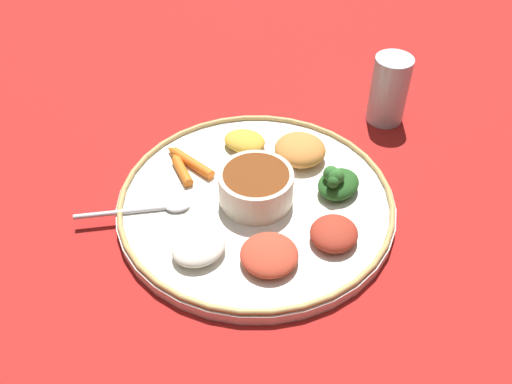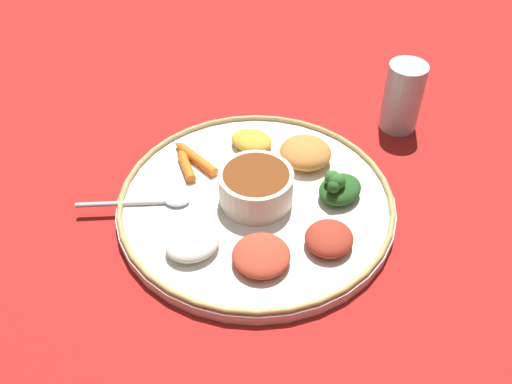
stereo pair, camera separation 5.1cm
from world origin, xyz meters
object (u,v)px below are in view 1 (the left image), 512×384
object	(u,v)px
greens_pile	(337,182)
drinking_glass	(388,94)
carrot_near_spoon	(189,161)
center_bowl	(256,186)
carrot_outer	(181,169)
spoon	(152,209)

from	to	relation	value
greens_pile	drinking_glass	xyz separation A→B (m)	(-0.18, 0.12, 0.01)
greens_pile	carrot_near_spoon	distance (m)	0.22
center_bowl	drinking_glass	bearing A→B (deg)	128.77
center_bowl	greens_pile	size ratio (longest dim) A/B	1.21
center_bowl	drinking_glass	size ratio (longest dim) A/B	0.90
center_bowl	carrot_outer	distance (m)	0.13
center_bowl	spoon	size ratio (longest dim) A/B	0.65
spoon	drinking_glass	world-z (taller)	drinking_glass
center_bowl	drinking_glass	xyz separation A→B (m)	(-0.19, 0.24, 0.01)
greens_pile	carrot_outer	size ratio (longest dim) A/B	1.16
carrot_near_spoon	spoon	bearing A→B (deg)	-30.58
spoon	drinking_glass	distance (m)	0.43
drinking_glass	greens_pile	bearing A→B (deg)	-33.31
spoon	greens_pile	distance (m)	0.26
center_bowl	carrot_near_spoon	bearing A→B (deg)	-132.50
carrot_outer	drinking_glass	bearing A→B (deg)	109.62
center_bowl	greens_pile	distance (m)	0.11
carrot_outer	center_bowl	bearing A→B (deg)	56.57
carrot_outer	spoon	bearing A→B (deg)	-28.40
center_bowl	spoon	world-z (taller)	center_bowl
carrot_near_spoon	drinking_glass	size ratio (longest dim) A/B	0.69
drinking_glass	carrot_outer	bearing A→B (deg)	-70.38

